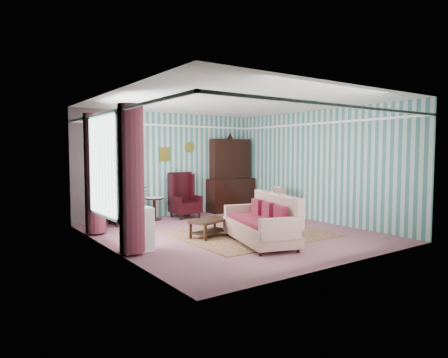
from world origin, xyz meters
TOP-DOWN VIEW (x-y plane):
  - floor at (0.00, 0.00)m, footprint 6.00×6.00m
  - room_shell at (-0.62, 0.18)m, footprint 5.53×6.02m
  - bookcase at (-1.35, 2.84)m, footprint 0.80×0.28m
  - dresser_hutch at (1.90, 2.72)m, footprint 1.50×0.56m
  - wingback_left at (-1.60, 2.45)m, footprint 0.76×0.80m
  - wingback_right at (0.15, 2.45)m, footprint 0.76×0.80m
  - seated_woman at (-1.60, 2.45)m, footprint 0.44×0.40m
  - round_side_table at (-0.70, 2.60)m, footprint 0.50×0.50m
  - nest_table at (2.47, 0.90)m, footprint 0.45×0.38m
  - plant_stand at (-2.40, -0.30)m, footprint 0.55×0.35m
  - rug at (0.30, -0.30)m, footprint 3.20×2.60m
  - sofa at (-0.16, -1.10)m, footprint 1.48×2.18m
  - floral_armchair at (1.90, 0.94)m, footprint 0.95×0.92m
  - coffee_table at (-0.62, -0.01)m, footprint 1.05×0.78m
  - potted_plant_a at (-2.43, -0.43)m, footprint 0.39×0.34m
  - potted_plant_b at (-2.37, -0.16)m, footprint 0.33×0.29m
  - potted_plant_c at (-2.51, -0.28)m, footprint 0.24×0.24m

SIDE VIEW (x-z plane):
  - floor at x=0.00m, z-range 0.00..0.00m
  - rug at x=0.30m, z-range 0.00..0.01m
  - coffee_table at x=-0.62m, z-range 0.00..0.38m
  - nest_table at x=2.47m, z-range 0.00..0.54m
  - round_side_table at x=-0.70m, z-range 0.00..0.60m
  - plant_stand at x=-2.40m, z-range 0.00..0.80m
  - floral_armchair at x=1.90m, z-range 0.00..1.05m
  - sofa at x=-0.16m, z-range 0.00..1.11m
  - seated_woman at x=-1.60m, z-range 0.00..1.18m
  - wingback_left at x=-1.60m, z-range 0.00..1.25m
  - wingback_right at x=0.15m, z-range 0.00..1.25m
  - potted_plant_c at x=-2.51m, z-range 0.80..1.21m
  - potted_plant_a at x=-2.43m, z-range 0.80..1.22m
  - potted_plant_b at x=-2.37m, z-range 0.80..1.30m
  - bookcase at x=-1.35m, z-range 0.00..2.24m
  - dresser_hutch at x=1.90m, z-range 0.00..2.36m
  - room_shell at x=-0.62m, z-range 0.55..3.46m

